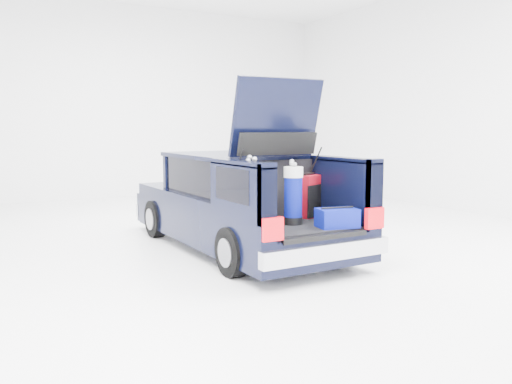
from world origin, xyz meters
TOP-DOWN VIEW (x-y plane):
  - ground at (0.00, 0.00)m, footprint 14.00×14.00m
  - car at (-0.00, 0.11)m, footprint 1.87×4.65m
  - red_suitcase at (0.50, -1.09)m, footprint 0.43×0.38m
  - black_golf_bag at (-0.50, -1.26)m, footprint 0.26×0.30m
  - blue_golf_bag at (0.01, -1.44)m, footprint 0.33×0.33m
  - blue_duffel at (0.36, -1.90)m, footprint 0.55×0.42m

SIDE VIEW (x-z plane):
  - ground at x=0.00m, z-range 0.00..0.00m
  - car at x=0.00m, z-range -0.56..1.91m
  - blue_duffel at x=0.36m, z-range 0.59..0.85m
  - red_suitcase at x=0.50m, z-range 0.58..1.20m
  - blue_golf_bag at x=0.01m, z-range 0.56..1.39m
  - black_golf_bag at x=-0.50m, z-range 0.56..1.44m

